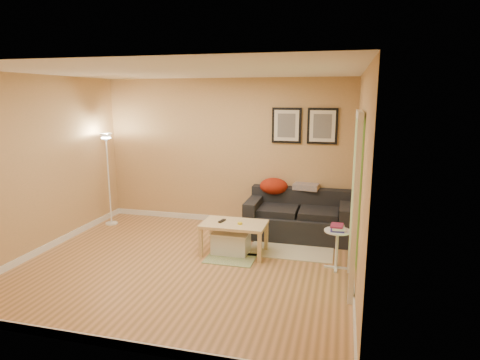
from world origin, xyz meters
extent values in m
plane|color=tan|center=(0.00, 0.00, 0.00)|extent=(4.50, 4.50, 0.00)
plane|color=white|center=(0.00, 0.00, 2.60)|extent=(4.50, 4.50, 0.00)
plane|color=tan|center=(0.00, 2.00, 1.30)|extent=(4.50, 0.00, 4.50)
plane|color=tan|center=(0.00, -2.00, 1.30)|extent=(4.50, 0.00, 4.50)
plane|color=tan|center=(-2.25, 0.00, 1.30)|extent=(0.00, 4.00, 4.00)
plane|color=tan|center=(2.25, 0.00, 1.30)|extent=(0.00, 4.00, 4.00)
cube|color=white|center=(0.00, 1.99, 0.05)|extent=(4.50, 0.02, 0.10)
cube|color=white|center=(0.00, -1.99, 0.05)|extent=(4.50, 0.02, 0.10)
cube|color=white|center=(-2.24, 0.00, 0.05)|extent=(0.02, 4.00, 0.10)
cube|color=white|center=(2.24, 0.00, 0.05)|extent=(0.02, 4.00, 0.10)
cube|color=beige|center=(1.35, 0.90, 0.01)|extent=(1.25, 0.85, 0.01)
cube|color=#668C4C|center=(0.54, 0.31, 0.01)|extent=(0.70, 0.50, 0.01)
cube|color=black|center=(0.35, 0.55, 0.48)|extent=(0.08, 0.17, 0.02)
cylinder|color=yellow|center=(0.64, 0.49, 0.49)|extent=(0.07, 0.07, 0.03)
camera|label=1|loc=(2.05, -4.99, 2.30)|focal=30.57mm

